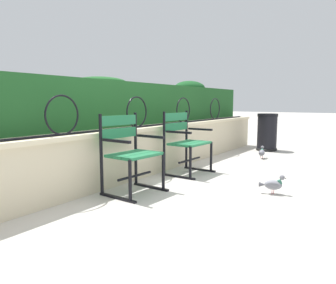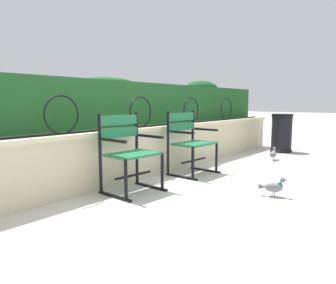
% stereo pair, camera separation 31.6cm
% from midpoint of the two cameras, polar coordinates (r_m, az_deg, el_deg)
% --- Properties ---
extents(ground_plane, '(60.00, 60.00, 0.00)m').
position_cam_midpoint_polar(ground_plane, '(3.81, 3.68, -8.38)').
color(ground_plane, '#BCB7AD').
extents(stone_wall, '(8.38, 0.41, 0.68)m').
position_cam_midpoint_polar(stone_wall, '(4.25, -5.36, -2.03)').
color(stone_wall, beige).
rests_on(stone_wall, ground).
extents(iron_arch_fence, '(7.82, 0.02, 0.42)m').
position_cam_midpoint_polar(iron_arch_fence, '(3.91, -8.02, 4.66)').
color(iron_arch_fence, black).
rests_on(iron_arch_fence, stone_wall).
extents(hedge_row, '(8.21, 0.59, 0.77)m').
position_cam_midpoint_polar(hedge_row, '(4.53, -9.79, 7.10)').
color(hedge_row, '#1E5123').
rests_on(hedge_row, stone_wall).
extents(park_chair_left, '(0.62, 0.55, 0.89)m').
position_cam_midpoint_polar(park_chair_left, '(3.62, -4.62, -1.60)').
color(park_chair_left, '#237547').
rests_on(park_chair_left, ground).
extents(park_chair_right, '(0.63, 0.54, 0.89)m').
position_cam_midpoint_polar(park_chair_right, '(4.54, 5.92, 0.20)').
color(park_chair_right, '#237547').
rests_on(park_chair_right, ground).
extents(pigeon_near_chairs, '(0.29, 0.14, 0.22)m').
position_cam_midpoint_polar(pigeon_near_chairs, '(5.97, 19.82, -2.01)').
color(pigeon_near_chairs, gray).
rests_on(pigeon_near_chairs, ground).
extents(pigeon_far_side, '(0.15, 0.29, 0.22)m').
position_cam_midpoint_polar(pigeon_far_side, '(3.70, 20.70, -7.52)').
color(pigeon_far_side, gray).
rests_on(pigeon_far_side, ground).
extents(trash_bin, '(0.44, 0.44, 0.78)m').
position_cam_midpoint_polar(trash_bin, '(6.99, 20.94, 1.37)').
color(trash_bin, black).
rests_on(trash_bin, ground).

